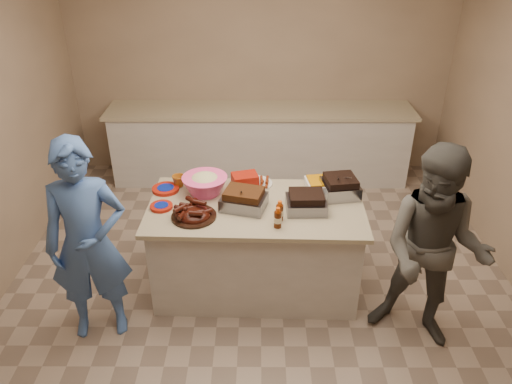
{
  "coord_description": "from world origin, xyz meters",
  "views": [
    {
      "loc": [
        -0.03,
        -3.35,
        2.94
      ],
      "look_at": [
        -0.04,
        0.17,
        0.93
      ],
      "focal_mm": 35.0,
      "sensor_mm": 36.0,
      "label": 1
    }
  ],
  "objects_px": {
    "bbq_bottle_a": "(278,227)",
    "guest_blue": "(105,326)",
    "rib_platter": "(194,217)",
    "bbq_bottle_b": "(279,220)",
    "island": "(256,285)",
    "guest_gray": "(416,334)",
    "plastic_cup": "(179,186)",
    "roasting_pan": "(339,195)",
    "mustard_bottle": "(245,199)",
    "coleslaw_bowl": "(205,193)"
  },
  "relations": [
    {
      "from": "coleslaw_bowl",
      "to": "guest_blue",
      "type": "height_order",
      "value": "coleslaw_bowl"
    },
    {
      "from": "bbq_bottle_a",
      "to": "mustard_bottle",
      "type": "bearing_deg",
      "value": 121.21
    },
    {
      "from": "bbq_bottle_a",
      "to": "coleslaw_bowl",
      "type": "bearing_deg",
      "value": 139.05
    },
    {
      "from": "coleslaw_bowl",
      "to": "bbq_bottle_b",
      "type": "xyz_separation_m",
      "value": [
        0.61,
        -0.42,
        0.0
      ]
    },
    {
      "from": "bbq_bottle_b",
      "to": "bbq_bottle_a",
      "type": "bearing_deg",
      "value": -100.18
    },
    {
      "from": "mustard_bottle",
      "to": "guest_blue",
      "type": "distance_m",
      "value": 1.54
    },
    {
      "from": "coleslaw_bowl",
      "to": "bbq_bottle_a",
      "type": "bearing_deg",
      "value": -40.95
    },
    {
      "from": "rib_platter",
      "to": "roasting_pan",
      "type": "bearing_deg",
      "value": 16.5
    },
    {
      "from": "bbq_bottle_b",
      "to": "guest_gray",
      "type": "xyz_separation_m",
      "value": [
        1.09,
        -0.37,
        -0.83
      ]
    },
    {
      "from": "rib_platter",
      "to": "mustard_bottle",
      "type": "bearing_deg",
      "value": 35.08
    },
    {
      "from": "rib_platter",
      "to": "plastic_cup",
      "type": "height_order",
      "value": "rib_platter"
    },
    {
      "from": "rib_platter",
      "to": "guest_gray",
      "type": "bearing_deg",
      "value": -13.22
    },
    {
      "from": "island",
      "to": "plastic_cup",
      "type": "height_order",
      "value": "plastic_cup"
    },
    {
      "from": "roasting_pan",
      "to": "coleslaw_bowl",
      "type": "xyz_separation_m",
      "value": [
        -1.14,
        0.03,
        0.0
      ]
    },
    {
      "from": "island",
      "to": "coleslaw_bowl",
      "type": "height_order",
      "value": "coleslaw_bowl"
    },
    {
      "from": "bbq_bottle_b",
      "to": "mustard_bottle",
      "type": "distance_m",
      "value": 0.42
    },
    {
      "from": "rib_platter",
      "to": "bbq_bottle_b",
      "type": "height_order",
      "value": "bbq_bottle_b"
    },
    {
      "from": "bbq_bottle_a",
      "to": "guest_blue",
      "type": "bearing_deg",
      "value": -171.67
    },
    {
      "from": "island",
      "to": "rib_platter",
      "type": "distance_m",
      "value": 0.98
    },
    {
      "from": "roasting_pan",
      "to": "mustard_bottle",
      "type": "distance_m",
      "value": 0.8
    },
    {
      "from": "island",
      "to": "guest_gray",
      "type": "xyz_separation_m",
      "value": [
        1.27,
        -0.59,
        0.0
      ]
    },
    {
      "from": "rib_platter",
      "to": "bbq_bottle_a",
      "type": "distance_m",
      "value": 0.67
    },
    {
      "from": "rib_platter",
      "to": "bbq_bottle_a",
      "type": "height_order",
      "value": "bbq_bottle_a"
    },
    {
      "from": "plastic_cup",
      "to": "rib_platter",
      "type": "bearing_deg",
      "value": -69.51
    },
    {
      "from": "rib_platter",
      "to": "bbq_bottle_b",
      "type": "distance_m",
      "value": 0.67
    },
    {
      "from": "rib_platter",
      "to": "bbq_bottle_b",
      "type": "relative_size",
      "value": 2.1
    },
    {
      "from": "island",
      "to": "guest_blue",
      "type": "relative_size",
      "value": 1.07
    },
    {
      "from": "island",
      "to": "mustard_bottle",
      "type": "relative_size",
      "value": 13.84
    },
    {
      "from": "rib_platter",
      "to": "guest_gray",
      "type": "distance_m",
      "value": 1.99
    },
    {
      "from": "bbq_bottle_a",
      "to": "plastic_cup",
      "type": "height_order",
      "value": "bbq_bottle_a"
    },
    {
      "from": "island",
      "to": "rib_platter",
      "type": "relative_size",
      "value": 4.95
    },
    {
      "from": "mustard_bottle",
      "to": "coleslaw_bowl",
      "type": "bearing_deg",
      "value": 163.77
    },
    {
      "from": "bbq_bottle_b",
      "to": "plastic_cup",
      "type": "xyz_separation_m",
      "value": [
        -0.86,
        0.54,
        0.0
      ]
    },
    {
      "from": "bbq_bottle_a",
      "to": "bbq_bottle_b",
      "type": "relative_size",
      "value": 1.01
    },
    {
      "from": "bbq_bottle_b",
      "to": "guest_gray",
      "type": "relative_size",
      "value": 0.1
    },
    {
      "from": "roasting_pan",
      "to": "coleslaw_bowl",
      "type": "bearing_deg",
      "value": 169.79
    },
    {
      "from": "island",
      "to": "guest_gray",
      "type": "height_order",
      "value": "island"
    },
    {
      "from": "plastic_cup",
      "to": "guest_blue",
      "type": "relative_size",
      "value": 0.07
    },
    {
      "from": "coleslaw_bowl",
      "to": "bbq_bottle_b",
      "type": "height_order",
      "value": "coleslaw_bowl"
    },
    {
      "from": "roasting_pan",
      "to": "mustard_bottle",
      "type": "bearing_deg",
      "value": 176.42
    },
    {
      "from": "bbq_bottle_a",
      "to": "rib_platter",
      "type": "bearing_deg",
      "value": 168.02
    },
    {
      "from": "island",
      "to": "plastic_cup",
      "type": "xyz_separation_m",
      "value": [
        -0.67,
        0.33,
        0.83
      ]
    },
    {
      "from": "bbq_bottle_a",
      "to": "guest_blue",
      "type": "xyz_separation_m",
      "value": [
        -1.39,
        -0.2,
        -0.83
      ]
    },
    {
      "from": "mustard_bottle",
      "to": "roasting_pan",
      "type": "bearing_deg",
      "value": 5.27
    },
    {
      "from": "guest_gray",
      "to": "roasting_pan",
      "type": "bearing_deg",
      "value": 151.91
    },
    {
      "from": "bbq_bottle_b",
      "to": "island",
      "type": "bearing_deg",
      "value": 130.64
    },
    {
      "from": "coleslaw_bowl",
      "to": "guest_gray",
      "type": "bearing_deg",
      "value": -24.94
    },
    {
      "from": "rib_platter",
      "to": "bbq_bottle_a",
      "type": "xyz_separation_m",
      "value": [
        0.65,
        -0.14,
        0.0
      ]
    },
    {
      "from": "island",
      "to": "guest_gray",
      "type": "distance_m",
      "value": 1.4
    },
    {
      "from": "plastic_cup",
      "to": "guest_gray",
      "type": "distance_m",
      "value": 2.31
    }
  ]
}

